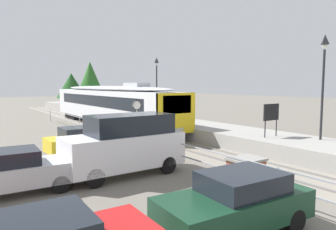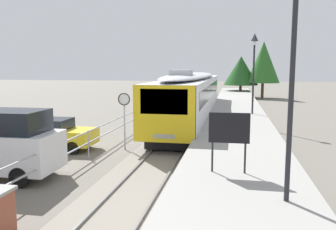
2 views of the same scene
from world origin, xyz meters
name	(u,v)px [view 2 (image 2 of 2)]	position (x,y,z in m)	size (l,w,h in m)	color
ground_plane	(149,123)	(-3.00, 22.00, 0.00)	(160.00, 160.00, 0.00)	#6B665B
track_rails	(190,124)	(0.00, 22.00, 0.03)	(3.20, 60.00, 0.14)	gray
commuter_train	(191,93)	(0.00, 22.88, 2.15)	(2.82, 20.65, 3.74)	silver
station_platform	(236,120)	(3.25, 22.00, 0.45)	(3.90, 60.00, 0.90)	#999691
platform_lamp_near_end	(294,40)	(4.29, 5.96, 4.62)	(0.34, 0.34, 5.35)	#232328
platform_lamp_mid_platform	(254,58)	(4.29, 21.77, 4.62)	(0.34, 0.34, 5.35)	#232328
platform_notice_board	(229,130)	(2.91, 7.99, 2.19)	(1.20, 0.08, 1.80)	#232328
speed_limit_sign	(124,107)	(-2.19, 13.81, 2.12)	(0.61, 0.10, 2.81)	#9EA0A5
carpark_fence	(88,138)	(-3.30, 12.00, 0.91)	(0.06, 36.06, 1.25)	#9EA0A5
parked_hatchback_yellow	(53,134)	(-5.66, 13.23, 0.79)	(4.03, 1.83, 1.53)	gold
tree_behind_carpark	(241,71)	(3.91, 45.99, 3.60)	(4.61, 4.61, 5.53)	brown
tree_behind_station_far	(263,62)	(6.76, 45.39, 4.71)	(4.30, 4.30, 7.41)	brown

